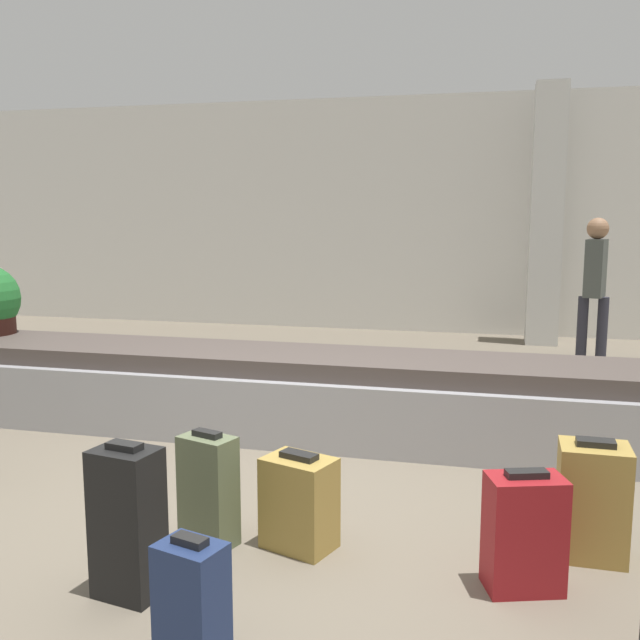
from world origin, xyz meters
The scene contains 11 objects.
ground_plane centered at (0.00, 0.00, 0.00)m, with size 18.00×18.00×0.00m, color #6B6051.
back_wall centered at (0.00, 6.28, 1.60)m, with size 18.00×0.06×3.20m.
carousel centered at (0.00, 1.41, 0.30)m, with size 8.71×0.94×0.61m.
pillar centered at (1.82, 5.70, 1.60)m, with size 0.39×0.39×3.20m.
suitcase_0 centered at (-0.25, -1.00, 0.33)m, with size 0.31×0.25×0.69m.
suitcase_1 centered at (1.40, -0.54, 0.26)m, with size 0.37×0.30×0.55m.
suitcase_3 centered at (0.34, -0.39, 0.23)m, with size 0.39×0.33×0.49m.
suitcase_4 centered at (1.73, -0.15, 0.28)m, with size 0.32×0.27×0.58m.
suitcase_5 centered at (0.20, -1.37, 0.23)m, with size 0.28×0.24×0.49m.
suitcase_7 centered at (-0.11, -0.47, 0.28)m, with size 0.31×0.24×0.59m.
traveler_0 centered at (2.25, 4.33, 0.94)m, with size 0.31×0.36×1.59m.
Camera 1 is at (1.24, -3.60, 1.65)m, focal length 40.00 mm.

